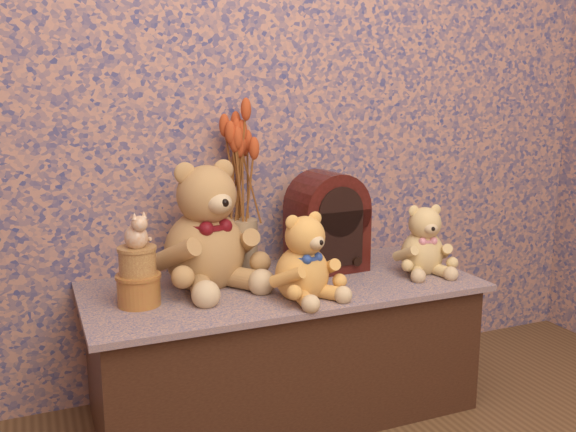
% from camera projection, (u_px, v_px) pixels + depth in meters
% --- Properties ---
extents(display_shelf, '(1.30, 0.59, 0.46)m').
position_uv_depth(display_shelf, '(282.00, 347.00, 2.14)').
color(display_shelf, '#384073').
rests_on(display_shelf, ground).
extents(teddy_large, '(0.44, 0.49, 0.45)m').
position_uv_depth(teddy_large, '(204.00, 219.00, 2.03)').
color(teddy_large, '#B07E44').
rests_on(teddy_large, display_shelf).
extents(teddy_medium, '(0.29, 0.32, 0.29)m').
position_uv_depth(teddy_medium, '(302.00, 252.00, 1.92)').
color(teddy_medium, gold).
rests_on(teddy_medium, display_shelf).
extents(teddy_small, '(0.25, 0.28, 0.26)m').
position_uv_depth(teddy_small, '(423.00, 236.00, 2.19)').
color(teddy_small, '#E2BC6B').
rests_on(teddy_small, display_shelf).
extents(cathedral_radio, '(0.27, 0.20, 0.36)m').
position_uv_depth(cathedral_radio, '(327.00, 221.00, 2.22)').
color(cathedral_radio, '#380F0A').
rests_on(cathedral_radio, display_shelf).
extents(ceramic_vase, '(0.13, 0.13, 0.19)m').
position_uv_depth(ceramic_vase, '(242.00, 245.00, 2.22)').
color(ceramic_vase, tan).
rests_on(ceramic_vase, display_shelf).
extents(dried_stalks, '(0.31, 0.31, 0.46)m').
position_uv_depth(dried_stalks, '(241.00, 155.00, 2.15)').
color(dried_stalks, '#BE451E').
rests_on(dried_stalks, ceramic_vase).
extents(biscuit_tin_lower, '(0.15, 0.15, 0.09)m').
position_uv_depth(biscuit_tin_lower, '(139.00, 290.00, 1.87)').
color(biscuit_tin_lower, gold).
rests_on(biscuit_tin_lower, display_shelf).
extents(biscuit_tin_upper, '(0.13, 0.13, 0.08)m').
position_uv_depth(biscuit_tin_upper, '(137.00, 262.00, 1.85)').
color(biscuit_tin_upper, '#D8B95E').
rests_on(biscuit_tin_upper, biscuit_tin_lower).
extents(cat_figurine, '(0.10, 0.11, 0.11)m').
position_uv_depth(cat_figurine, '(136.00, 229.00, 1.83)').
color(cat_figurine, silver).
rests_on(cat_figurine, biscuit_tin_upper).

